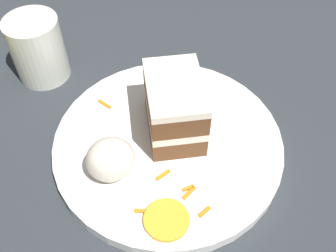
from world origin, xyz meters
The scene contains 8 objects.
ground_plane centered at (0.00, 0.00, 0.00)m, with size 6.00×6.00×0.00m, color black.
dining_table centered at (0.00, 0.00, 0.01)m, with size 1.23×1.05×0.02m, color #282D33.
plate centered at (-0.01, -0.03, 0.03)m, with size 0.29×0.29×0.02m, color white.
cake_slice centered at (0.00, -0.01, 0.08)m, with size 0.08×0.11×0.08m.
cream_dollop centered at (-0.09, -0.05, 0.07)m, with size 0.06×0.05×0.05m, color silver.
orange_garnish centered at (-0.05, -0.13, 0.04)m, with size 0.05×0.05×0.01m, color orange.
carrot_shreds_scatter centered at (-0.03, -0.04, 0.04)m, with size 0.10×0.23×0.00m.
drinking_glass centered at (-0.15, 0.16, 0.06)m, with size 0.08×0.08×0.09m.
Camera 1 is at (-0.11, -0.31, 0.44)m, focal length 42.00 mm.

